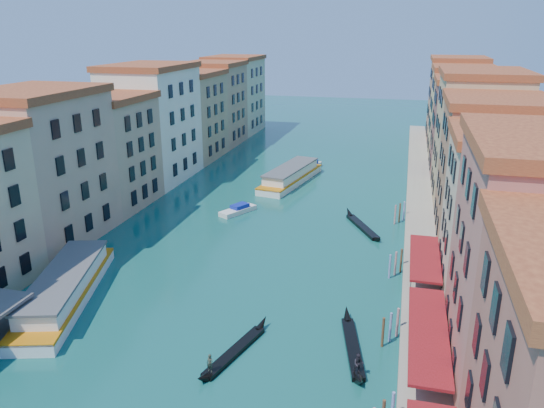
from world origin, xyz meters
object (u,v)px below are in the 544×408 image
Objects in this scene: vaporetto_near at (66,287)px; gondola_fore at (235,350)px; vaporetto_far at (291,175)px; gondola_right at (353,347)px.

vaporetto_near is 1.96× the size of gondola_fore.
vaporetto_far is (13.25, 48.93, -0.05)m from vaporetto_near.
vaporetto_far reaches higher than gondola_right.
gondola_right is (9.97, 2.91, 0.08)m from gondola_fore.
gondola_fore is at bearing -176.21° from gondola_right.
gondola_fore is at bearing -30.35° from vaporetto_near.
vaporetto_near reaches higher than gondola_fore.
vaporetto_near is at bearing -178.16° from gondola_fore.
vaporetto_far is at bearing 58.29° from vaporetto_near.
gondola_fore is (20.08, -4.93, -1.03)m from vaporetto_near.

